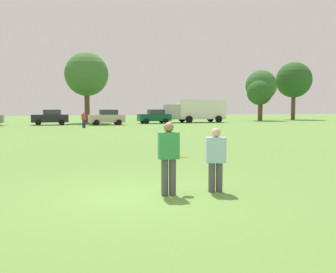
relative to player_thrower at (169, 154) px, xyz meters
name	(u,v)px	position (x,y,z in m)	size (l,w,h in m)	color
ground_plane	(136,196)	(-0.72, 0.22, -0.95)	(187.89, 187.89, 0.00)	#608C3D
player_thrower	(169,154)	(0.00, 0.00, 0.00)	(0.51, 0.36, 1.69)	#4C4C51
player_defender	(216,156)	(1.17, -0.07, -0.09)	(0.53, 0.41, 1.54)	#4C4C51
frisbee	(182,157)	(0.38, 0.10, -0.10)	(0.27, 0.27, 0.08)	yellow
parked_car_mid_right	(50,117)	(-0.78, 37.96, -0.03)	(4.27, 2.35, 1.82)	black
parked_car_near_right	(107,117)	(5.56, 35.66, -0.03)	(4.27, 2.35, 1.82)	#B7AD99
parked_car_far_right	(155,116)	(12.17, 37.61, -0.03)	(4.27, 2.35, 1.82)	#0C4C2D
box_truck	(196,110)	(18.73, 38.93, 0.80)	(8.59, 3.23, 3.18)	white
bystander_sideline_watcher	(84,119)	(2.12, 30.34, -0.04)	(0.47, 0.30, 1.62)	#1E234C
tree_east_birch	(87,75)	(4.16, 42.19, 5.51)	(5.78, 5.78, 9.39)	brown
tree_east_oak	(260,93)	(30.72, 41.24, 3.47)	(3.96, 3.96, 6.44)	brown
tree_far_east_pine	(261,86)	(31.79, 42.42, 4.60)	(4.97, 4.97, 8.07)	brown
tree_far_west_pine	(294,80)	(39.80, 44.40, 5.85)	(6.09, 6.09, 9.89)	brown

